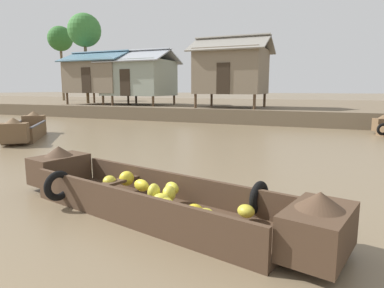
% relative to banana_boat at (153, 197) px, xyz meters
% --- Properties ---
extents(ground_plane, '(300.00, 300.00, 0.00)m').
position_rel_banana_boat_xyz_m(ground_plane, '(-1.45, 4.65, -0.29)').
color(ground_plane, '#726047').
extents(riverbank_strip, '(160.00, 20.00, 0.83)m').
position_rel_banana_boat_xyz_m(riverbank_strip, '(-1.45, 23.89, 0.12)').
color(riverbank_strip, brown).
rests_on(riverbank_strip, ground).
extents(banana_boat, '(5.95, 2.38, 0.86)m').
position_rel_banana_boat_xyz_m(banana_boat, '(0.00, 0.00, 0.00)').
color(banana_boat, '#473323').
rests_on(banana_boat, ground).
extents(cargo_boat_upstream, '(3.25, 3.83, 1.01)m').
position_rel_banana_boat_xyz_m(cargo_boat_upstream, '(-8.91, 5.26, 0.09)').
color(cargo_boat_upstream, brown).
rests_on(cargo_boat_upstream, ground).
extents(stilt_house_left, '(5.19, 3.96, 3.95)m').
position_rel_banana_boat_xyz_m(stilt_house_left, '(-13.94, 16.69, 2.67)').
color(stilt_house_left, '#4C3826').
rests_on(stilt_house_left, riverbank_strip).
extents(stilt_house_mid_left, '(5.19, 4.07, 3.95)m').
position_rel_banana_boat_xyz_m(stilt_house_mid_left, '(-10.72, 16.84, 2.53)').
color(stilt_house_mid_left, '#4C3826').
rests_on(stilt_house_mid_left, riverbank_strip).
extents(stilt_house_mid_right, '(4.75, 3.79, 4.38)m').
position_rel_banana_boat_xyz_m(stilt_house_mid_right, '(-3.54, 16.09, 2.82)').
color(stilt_house_mid_right, '#4C3826').
rests_on(stilt_house_mid_right, riverbank_strip).
extents(palm_tree_near, '(2.39, 2.39, 7.21)m').
position_rel_banana_boat_xyz_m(palm_tree_near, '(-22.70, 21.82, 6.48)').
color(palm_tree_near, brown).
rests_on(palm_tree_near, riverbank_strip).
extents(palm_tree_mid, '(2.59, 2.59, 7.03)m').
position_rel_banana_boat_xyz_m(palm_tree_mid, '(-16.07, 17.55, 6.22)').
color(palm_tree_mid, brown).
rests_on(palm_tree_mid, riverbank_strip).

